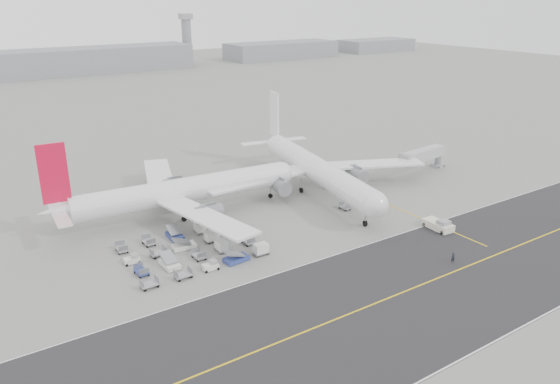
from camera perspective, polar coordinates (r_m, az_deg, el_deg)
ground at (r=96.24m, az=2.73°, el=-6.81°), size 700.00×700.00×0.00m
taxiway at (r=87.50m, az=12.56°, el=-10.25°), size 220.00×59.00×0.03m
horizon_buildings at (r=341.44m, az=-20.14°, el=11.58°), size 520.00×28.00×28.00m
control_tower at (r=367.49m, az=-9.72°, el=15.57°), size 7.00×7.00×31.25m
airliner_a at (r=113.29m, az=-10.55°, el=0.05°), size 53.70×52.96×18.52m
airliner_b at (r=125.79m, az=3.67°, el=2.49°), size 54.37×55.44×19.28m
pushback_tug at (r=110.93m, az=16.24°, el=-3.32°), size 3.18×8.06×2.29m
jet_bridge at (r=144.46m, az=14.68°, el=3.68°), size 16.51×4.66×6.17m
gse_cluster at (r=98.63m, az=-9.26°, el=-6.36°), size 29.15×23.32×2.13m
stray_dolly at (r=117.31m, az=6.78°, el=-1.82°), size 1.55×2.49×1.52m
ground_crew_a at (r=98.34m, az=17.64°, el=-6.56°), size 0.81×0.63×1.95m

